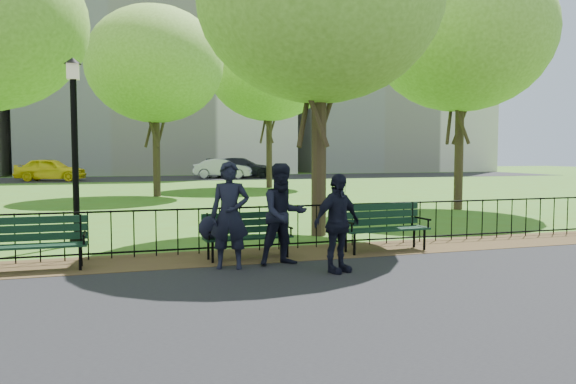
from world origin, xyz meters
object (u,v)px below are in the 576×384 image
object	(u,v)px
park_bench_right_a	(383,222)
tree_mid_e	(461,34)
person_right	(337,223)
park_bench_left_a	(33,238)
lamppost	(75,144)
taxi	(51,169)
person_left	(230,215)
person_mid	(283,214)
sedan_silver	(224,168)
tree_far_e	(269,69)
sedan_dark	(242,168)
tree_far_c	(155,65)
park_bench_main	(231,229)

from	to	relation	value
park_bench_right_a	tree_mid_e	bearing A→B (deg)	43.14
tree_mid_e	person_right	distance (m)	12.53
park_bench_left_a	park_bench_right_a	xyz separation A→B (m)	(6.36, -0.07, 0.03)
lamppost	taxi	distance (m)	29.51
person_left	taxi	distance (m)	33.21
park_bench_right_a	person_mid	bearing A→B (deg)	-165.17
park_bench_right_a	person_mid	size ratio (longest dim) A/B	1.04
sedan_silver	person_left	bearing A→B (deg)	-167.37
tree_far_e	person_left	world-z (taller)	tree_far_e
person_left	park_bench_left_a	bearing A→B (deg)	-177.61
person_left	lamppost	bearing A→B (deg)	144.74
tree_mid_e	sedan_dark	bearing A→B (deg)	93.48
tree_far_e	person_mid	world-z (taller)	tree_far_e
tree_far_e	sedan_dark	bearing A→B (deg)	84.00
tree_mid_e	person_mid	bearing A→B (deg)	-139.29
park_bench_right_a	sedan_dark	xyz separation A→B (m)	(4.70, 32.78, 0.20)
tree_far_c	sedan_dark	distance (m)	19.43
tree_far_e	sedan_dark	size ratio (longest dim) A/B	1.78
tree_far_c	park_bench_left_a	bearing A→B (deg)	-101.69
park_bench_right_a	tree_far_c	bearing A→B (deg)	97.88
tree_far_e	person_right	size ratio (longest dim) A/B	5.92
park_bench_main	taxi	distance (m)	32.53
tree_far_c	person_left	world-z (taller)	tree_far_c
park_bench_left_a	taxi	xyz separation A→B (m)	(-2.65, 31.86, 0.25)
park_bench_left_a	tree_far_e	size ratio (longest dim) A/B	0.18
park_bench_left_a	person_mid	bearing A→B (deg)	-11.23
tree_far_e	person_left	size ratio (longest dim) A/B	5.30
park_bench_main	park_bench_left_a	bearing A→B (deg)	174.23
person_right	taxi	xyz separation A→B (m)	(-7.37, 33.52, -0.01)
sedan_silver	person_mid	bearing A→B (deg)	-165.80
park_bench_main	tree_far_e	size ratio (longest dim) A/B	0.18
park_bench_left_a	tree_far_c	distance (m)	16.83
park_bench_main	sedan_dark	distance (m)	33.74
park_bench_left_a	sedan_dark	size ratio (longest dim) A/B	0.32
park_bench_right_a	person_right	distance (m)	2.30
park_bench_main	tree_mid_e	distance (m)	12.70
sedan_silver	park_bench_main	bearing A→B (deg)	-167.33
lamppost	person_mid	distance (m)	5.04
lamppost	sedan_silver	size ratio (longest dim) A/B	0.87
tree_mid_e	park_bench_left_a	bearing A→B (deg)	-152.60
person_mid	taxi	world-z (taller)	person_mid
person_right	park_bench_main	bearing A→B (deg)	112.02
taxi	sedan_dark	size ratio (longest dim) A/B	0.87
person_left	sedan_dark	xyz separation A→B (m)	(7.94, 33.55, -0.12)
lamppost	tree_mid_e	xyz separation A→B (m)	(12.11, 4.01, 3.82)
park_bench_right_a	sedan_silver	size ratio (longest dim) A/B	0.41
person_left	sedan_silver	xyz separation A→B (m)	(6.43, 33.27, -0.16)
tree_far_e	tree_mid_e	bearing A→B (deg)	-78.05
tree_far_c	park_bench_right_a	bearing A→B (deg)	-78.76
tree_mid_e	lamppost	bearing A→B (deg)	-161.68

